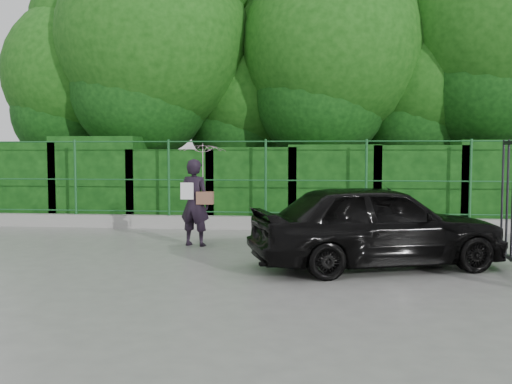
# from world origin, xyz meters

# --- Properties ---
(ground) EXTENTS (80.00, 80.00, 0.00)m
(ground) POSITION_xyz_m (0.00, 0.00, 0.00)
(ground) COLOR gray
(kerb) EXTENTS (14.00, 0.25, 0.30)m
(kerb) POSITION_xyz_m (0.00, 4.50, 0.15)
(kerb) COLOR #9E9E99
(kerb) RESTS_ON ground
(fence) EXTENTS (14.13, 0.06, 1.80)m
(fence) POSITION_xyz_m (0.22, 4.50, 1.20)
(fence) COLOR #1B5728
(fence) RESTS_ON kerb
(hedge) EXTENTS (14.20, 1.20, 2.20)m
(hedge) POSITION_xyz_m (-0.04, 5.50, 1.01)
(hedge) COLOR black
(hedge) RESTS_ON ground
(trees) EXTENTS (17.10, 6.15, 8.08)m
(trees) POSITION_xyz_m (1.14, 7.74, 4.62)
(trees) COLOR black
(trees) RESTS_ON ground
(woman) EXTENTS (0.93, 0.88, 1.98)m
(woman) POSITION_xyz_m (-0.66, 2.08, 1.28)
(woman) COLOR black
(woman) RESTS_ON ground
(car) EXTENTS (4.23, 2.75, 1.34)m
(car) POSITION_xyz_m (2.52, 0.31, 0.67)
(car) COLOR black
(car) RESTS_ON ground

